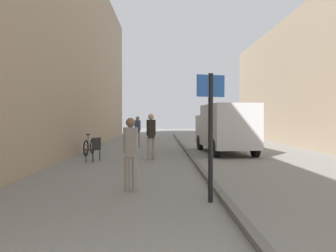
{
  "coord_description": "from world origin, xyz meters",
  "views": [
    {
      "loc": [
        0.29,
        -1.41,
        1.71
      ],
      "look_at": [
        0.54,
        10.45,
        1.42
      ],
      "focal_mm": 35.61,
      "sensor_mm": 36.0,
      "label": 1
    }
  ],
  "objects_px": {
    "bicycle_leaning": "(89,147)",
    "cafe_chair_near_window": "(94,148)",
    "pedestrian_mid_block": "(151,133)",
    "pedestrian_far_crossing": "(138,129)",
    "pedestrian_main_foreground": "(131,149)",
    "street_sign_post": "(211,126)",
    "delivery_van": "(225,127)"
  },
  "relations": [
    {
      "from": "pedestrian_mid_block",
      "to": "pedestrian_far_crossing",
      "type": "bearing_deg",
      "value": 86.65
    },
    {
      "from": "bicycle_leaning",
      "to": "cafe_chair_near_window",
      "type": "distance_m",
      "value": 2.46
    },
    {
      "from": "bicycle_leaning",
      "to": "cafe_chair_near_window",
      "type": "xyz_separation_m",
      "value": [
        0.71,
        -2.35,
        0.17
      ]
    },
    {
      "from": "street_sign_post",
      "to": "bicycle_leaning",
      "type": "bearing_deg",
      "value": -80.22
    },
    {
      "from": "pedestrian_main_foreground",
      "to": "pedestrian_far_crossing",
      "type": "xyz_separation_m",
      "value": [
        -0.67,
        11.9,
        0.06
      ]
    },
    {
      "from": "delivery_van",
      "to": "bicycle_leaning",
      "type": "bearing_deg",
      "value": -178.67
    },
    {
      "from": "pedestrian_main_foreground",
      "to": "pedestrian_mid_block",
      "type": "distance_m",
      "value": 5.76
    },
    {
      "from": "pedestrian_mid_block",
      "to": "pedestrian_far_crossing",
      "type": "distance_m",
      "value": 6.23
    },
    {
      "from": "pedestrian_main_foreground",
      "to": "delivery_van",
      "type": "distance_m",
      "value": 9.17
    },
    {
      "from": "pedestrian_main_foreground",
      "to": "street_sign_post",
      "type": "xyz_separation_m",
      "value": [
        1.7,
        -1.01,
        0.56
      ]
    },
    {
      "from": "street_sign_post",
      "to": "bicycle_leaning",
      "type": "height_order",
      "value": "street_sign_post"
    },
    {
      "from": "pedestrian_mid_block",
      "to": "street_sign_post",
      "type": "xyz_separation_m",
      "value": [
        1.4,
        -6.76,
        0.46
      ]
    },
    {
      "from": "pedestrian_mid_block",
      "to": "pedestrian_main_foreground",
      "type": "bearing_deg",
      "value": -105.39
    },
    {
      "from": "pedestrian_far_crossing",
      "to": "cafe_chair_near_window",
      "type": "height_order",
      "value": "pedestrian_far_crossing"
    },
    {
      "from": "street_sign_post",
      "to": "bicycle_leaning",
      "type": "distance_m",
      "value": 9.79
    },
    {
      "from": "pedestrian_main_foreground",
      "to": "cafe_chair_near_window",
      "type": "height_order",
      "value": "pedestrian_main_foreground"
    },
    {
      "from": "pedestrian_far_crossing",
      "to": "bicycle_leaning",
      "type": "height_order",
      "value": "pedestrian_far_crossing"
    },
    {
      "from": "pedestrian_far_crossing",
      "to": "bicycle_leaning",
      "type": "bearing_deg",
      "value": -131.39
    },
    {
      "from": "pedestrian_main_foreground",
      "to": "delivery_van",
      "type": "bearing_deg",
      "value": -113.73
    },
    {
      "from": "pedestrian_main_foreground",
      "to": "pedestrian_far_crossing",
      "type": "relative_size",
      "value": 0.95
    },
    {
      "from": "pedestrian_main_foreground",
      "to": "pedestrian_mid_block",
      "type": "xyz_separation_m",
      "value": [
        0.3,
        5.76,
        0.1
      ]
    },
    {
      "from": "pedestrian_mid_block",
      "to": "pedestrian_far_crossing",
      "type": "height_order",
      "value": "pedestrian_mid_block"
    },
    {
      "from": "delivery_van",
      "to": "pedestrian_main_foreground",
      "type": "bearing_deg",
      "value": -118.85
    },
    {
      "from": "pedestrian_far_crossing",
      "to": "cafe_chair_near_window",
      "type": "bearing_deg",
      "value": -117.26
    },
    {
      "from": "bicycle_leaning",
      "to": "cafe_chair_near_window",
      "type": "height_order",
      "value": "bicycle_leaning"
    },
    {
      "from": "delivery_van",
      "to": "pedestrian_far_crossing",
      "type": "bearing_deg",
      "value": 137.25
    },
    {
      "from": "pedestrian_main_foreground",
      "to": "pedestrian_far_crossing",
      "type": "height_order",
      "value": "pedestrian_far_crossing"
    },
    {
      "from": "delivery_van",
      "to": "bicycle_leaning",
      "type": "xyz_separation_m",
      "value": [
        -6.42,
        -0.63,
        -0.88
      ]
    },
    {
      "from": "delivery_van",
      "to": "cafe_chair_near_window",
      "type": "height_order",
      "value": "delivery_van"
    },
    {
      "from": "delivery_van",
      "to": "pedestrian_mid_block",
      "type": "bearing_deg",
      "value": -147.96
    },
    {
      "from": "pedestrian_far_crossing",
      "to": "pedestrian_main_foreground",
      "type": "bearing_deg",
      "value": -103.41
    },
    {
      "from": "bicycle_leaning",
      "to": "pedestrian_mid_block",
      "type": "bearing_deg",
      "value": -30.12
    }
  ]
}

